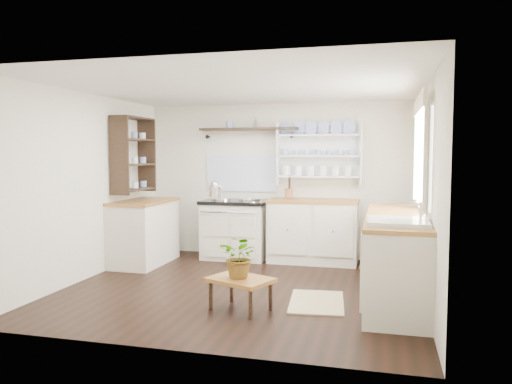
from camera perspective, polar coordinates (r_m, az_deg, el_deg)
floor at (r=5.88m, az=-1.57°, el=-10.91°), size 4.00×3.80×0.01m
wall_back at (r=7.53m, az=2.39°, el=1.33°), size 4.00×0.02×2.30m
wall_right at (r=5.49m, az=18.92°, el=-0.05°), size 0.02×3.80×2.30m
wall_left at (r=6.53m, az=-18.73°, el=0.63°), size 0.02×3.80×2.30m
ceiling at (r=5.72m, az=-1.62°, el=11.90°), size 4.00×3.80×0.01m
window at (r=5.62m, az=18.39°, el=4.29°), size 0.08×1.55×1.22m
aga_cooker at (r=7.42m, az=-2.35°, el=-4.22°), size 0.97×0.68×0.90m
back_cabinets at (r=7.20m, az=6.56°, el=-4.35°), size 1.27×0.63×0.90m
right_cabinets at (r=5.66m, az=15.62°, el=-6.90°), size 0.62×2.43×0.90m
belfast_sink at (r=4.86m, az=15.89°, el=-4.68°), size 0.55×0.60×0.45m
left_cabinets at (r=7.23m, az=-12.68°, el=-4.40°), size 0.62×1.13×0.90m
plate_rack at (r=7.37m, az=7.30°, el=4.39°), size 1.20×0.22×0.90m
high_shelf at (r=7.50m, az=-0.80°, el=7.12°), size 1.50×0.29×0.16m
left_shelving at (r=7.21m, az=-13.82°, el=4.25°), size 0.28×0.80×1.05m
kettle at (r=7.33m, az=-4.74°, el=0.38°), size 0.18×0.18×0.22m
utensil_crock at (r=7.28m, az=3.76°, el=-0.14°), size 0.12×0.12×0.14m
center_table at (r=5.02m, az=-1.79°, el=-10.28°), size 0.72×0.62×0.33m
potted_plant at (r=4.96m, az=-1.80°, el=-7.40°), size 0.47×0.43×0.43m
floor_rug at (r=5.36m, az=6.95°, el=-12.38°), size 0.63×0.90×0.02m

